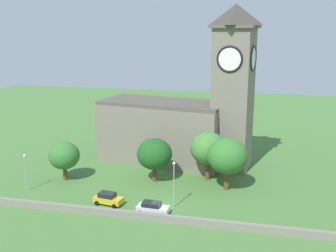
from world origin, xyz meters
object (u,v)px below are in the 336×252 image
church (182,119)px  car_yellow (108,199)px  car_white (153,208)px  tree_churchyard (64,156)px  streetlamp_west_mid (174,177)px  tree_by_tower (154,154)px  streetlamp_west_end (25,166)px  tree_riverside_west (208,148)px  tree_riverside_east (228,156)px

church → car_yellow: size_ratio=6.79×
car_yellow → car_white: bearing=-10.6°
car_yellow → tree_churchyard: tree_churchyard is taller
car_white → tree_churchyard: tree_churchyard is taller
church → car_white: church is taller
streetlamp_west_mid → tree_by_tower: tree_by_tower is taller
car_white → streetlamp_west_end: (-22.19, 3.34, 3.39)m
car_yellow → streetlamp_west_mid: (9.88, 1.27, 3.79)m
tree_riverside_west → tree_riverside_east: bearing=-46.1°
tree_churchyard → tree_by_tower: tree_by_tower is taller
tree_riverside_west → tree_by_tower: bearing=-162.7°
tree_riverside_east → tree_by_tower: tree_riverside_east is taller
streetlamp_west_mid → tree_riverside_east: (7.04, 8.65, 1.03)m
streetlamp_west_mid → tree_by_tower: (-5.51, 9.65, 0.16)m
tree_churchyard → tree_riverside_east: (27.99, 1.97, 1.34)m
tree_churchyard → tree_riverside_east: bearing=4.0°
tree_by_tower → tree_churchyard: bearing=-169.1°
car_yellow → streetlamp_west_end: streetlamp_west_end is taller
church → tree_by_tower: size_ratio=4.08×
church → tree_riverside_east: (9.96, -12.61, -2.93)m
car_yellow → streetlamp_west_end: size_ratio=0.73×
tree_riverside_west → streetlamp_west_mid: bearing=-105.3°
church → streetlamp_west_end: (-21.82, -20.55, -4.45)m
tree_riverside_east → tree_by_tower: bearing=175.4°
church → tree_riverside_west: size_ratio=3.64×
streetlamp_west_mid → tree_riverside_east: size_ratio=0.81×
car_yellow → tree_by_tower: bearing=68.2°
car_yellow → tree_by_tower: size_ratio=0.60×
tree_by_tower → car_yellow: bearing=-111.8°
tree_riverside_west → streetlamp_west_end: bearing=-157.4°
streetlamp_west_mid → church: bearing=97.8°
car_white → car_yellow: bearing=169.4°
car_yellow → tree_churchyard: 14.07m
streetlamp_west_mid → tree_riverside_west: 12.93m
car_white → streetlamp_west_mid: (2.55, 2.64, 3.88)m
car_white → tree_riverside_west: bearing=68.5°
tree_riverside_east → streetlamp_west_mid: bearing=-129.1°
church → tree_by_tower: (-2.59, -11.61, -3.80)m
tree_riverside_west → tree_churchyard: bearing=-166.7°
tree_churchyard → tree_by_tower: size_ratio=0.90×
tree_riverside_west → tree_churchyard: size_ratio=1.25×
tree_riverside_east → car_white: bearing=-130.4°
streetlamp_west_end → tree_churchyard: (3.79, 5.97, 0.18)m
car_white → tree_by_tower: (-2.96, 12.29, 4.04)m
tree_by_tower → streetlamp_west_mid: bearing=-60.3°
tree_churchyard → streetlamp_west_mid: bearing=-17.7°
tree_riverside_east → tree_riverside_west: bearing=133.9°
tree_riverside_east → tree_by_tower: (-12.55, 1.00, -0.87)m
car_yellow → tree_riverside_east: size_ratio=0.52×
streetlamp_west_end → tree_by_tower: tree_by_tower is taller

